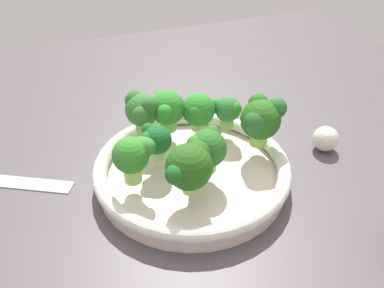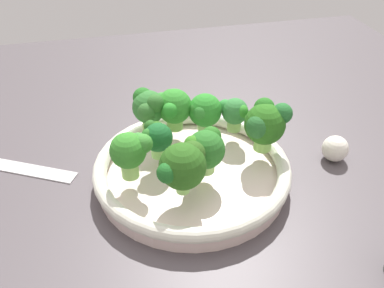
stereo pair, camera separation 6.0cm
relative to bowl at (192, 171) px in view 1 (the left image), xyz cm
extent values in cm
cube|color=#4E474B|center=(-1.75, -2.59, -3.19)|extent=(130.00, 130.00, 2.50)
cylinder|color=silver|center=(0.00, 0.00, -1.08)|extent=(27.93, 27.93, 1.71)
torus|color=silver|center=(0.00, 0.00, 0.82)|extent=(29.10, 29.10, 2.09)
cylinder|color=#89C565|center=(-4.47, 2.35, 2.80)|extent=(2.25, 2.25, 1.88)
sphere|color=#1A5C27|center=(-4.47, 2.35, 5.13)|extent=(4.28, 4.28, 4.28)
sphere|color=#286A24|center=(-5.90, 2.18, 5.77)|extent=(2.11, 2.11, 2.11)
sphere|color=#255C1E|center=(-5.26, 3.97, 6.07)|extent=(1.94, 1.94, 1.94)
sphere|color=#2C651D|center=(-4.34, 3.60, 6.01)|extent=(1.90, 1.90, 1.90)
cylinder|color=#99D568|center=(-9.11, -1.36, 3.24)|extent=(2.42, 2.42, 2.76)
sphere|color=#348428|center=(-9.11, -1.36, 6.25)|extent=(5.00, 5.00, 5.00)
sphere|color=#398730|center=(-7.06, -1.36, 7.03)|extent=(2.69, 2.69, 2.69)
sphere|color=#398335|center=(-7.55, -0.62, 7.14)|extent=(2.20, 2.20, 2.20)
cylinder|color=#89C25B|center=(-4.60, 9.88, 3.02)|extent=(2.51, 2.51, 2.32)
sphere|color=#30742F|center=(-4.60, 9.88, 5.89)|extent=(5.28, 5.28, 5.28)
sphere|color=#236A20|center=(-5.33, 11.17, 7.02)|extent=(3.17, 3.17, 3.17)
sphere|color=#2D6727|center=(-3.77, 8.38, 7.28)|extent=(2.83, 2.83, 2.83)
sphere|color=#326D2D|center=(-5.19, 8.06, 6.28)|extent=(2.85, 2.85, 2.85)
cylinder|color=#81C356|center=(-0.68, 9.10, 3.00)|extent=(2.58, 2.58, 2.29)
sphere|color=#2F8729|center=(-0.68, 9.10, 5.95)|extent=(5.55, 5.55, 5.55)
sphere|color=#368731|center=(-2.30, 10.75, 6.29)|extent=(2.65, 2.65, 2.65)
sphere|color=#327C2A|center=(-0.89, 11.30, 6.26)|extent=(2.91, 2.91, 2.91)
sphere|color=#2A8B28|center=(-1.84, 7.05, 6.54)|extent=(2.44, 2.44, 2.44)
cylinder|color=#89C15E|center=(8.50, 6.49, 2.88)|extent=(2.23, 2.23, 2.05)
sphere|color=#327C39|center=(8.50, 6.49, 5.28)|extent=(4.21, 4.21, 4.21)
sphere|color=#318839|center=(7.18, 7.52, 5.79)|extent=(2.23, 2.23, 2.23)
sphere|color=#308927|center=(9.17, 5.42, 5.79)|extent=(2.24, 2.24, 2.24)
cylinder|color=#97DA63|center=(11.07, 0.50, 3.06)|extent=(2.69, 2.69, 2.40)
sphere|color=#276519|center=(11.07, 0.50, 6.25)|extent=(6.11, 6.11, 6.11)
sphere|color=#22662A|center=(13.48, 0.32, 7.84)|extent=(3.08, 3.08, 3.08)
sphere|color=#26642A|center=(9.65, -0.53, 6.68)|extent=(3.60, 3.60, 3.60)
sphere|color=#22671C|center=(11.49, 2.28, 7.88)|extent=(3.14, 3.14, 3.14)
cylinder|color=#93C767|center=(1.29, -2.63, 2.80)|extent=(2.69, 2.69, 1.89)
sphere|color=#276B24|center=(1.29, -2.63, 5.51)|extent=(5.43, 5.43, 5.43)
sphere|color=#28691F|center=(2.52, -0.94, 6.42)|extent=(2.85, 2.85, 2.85)
sphere|color=#35791F|center=(-0.51, -2.91, 6.67)|extent=(2.45, 2.45, 2.45)
sphere|color=#2E682E|center=(0.13, -3.78, 6.19)|extent=(2.35, 2.35, 2.35)
cylinder|color=#9CD373|center=(3.95, 7.66, 2.77)|extent=(2.39, 2.39, 1.82)
sphere|color=#2A8728|center=(3.95, 7.66, 5.41)|extent=(5.33, 5.33, 5.33)
sphere|color=#2F7E28|center=(2.52, 7.30, 6.06)|extent=(2.22, 2.22, 2.22)
sphere|color=#2F822D|center=(3.00, 6.41, 5.90)|extent=(2.54, 2.54, 2.54)
cylinder|color=#8DC865|center=(-2.70, -6.15, 2.96)|extent=(1.81, 1.81, 2.19)
sphere|color=#285C19|center=(-2.70, -6.15, 6.07)|extent=(6.20, 6.20, 6.20)
sphere|color=#1D6021|center=(-4.94, -7.46, 6.47)|extent=(2.69, 2.69, 2.69)
sphere|color=#2C591B|center=(-1.14, -4.91, 6.89)|extent=(3.50, 3.50, 3.50)
cube|color=silver|center=(-24.81, 8.58, -1.74)|extent=(16.18, 10.40, 0.40)
sphere|color=white|center=(23.38, -0.10, 0.16)|extent=(4.18, 4.18, 4.18)
camera|label=1|loc=(-17.03, -45.64, 39.64)|focal=39.46mm
camera|label=2|loc=(-11.31, -47.38, 39.64)|focal=39.46mm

